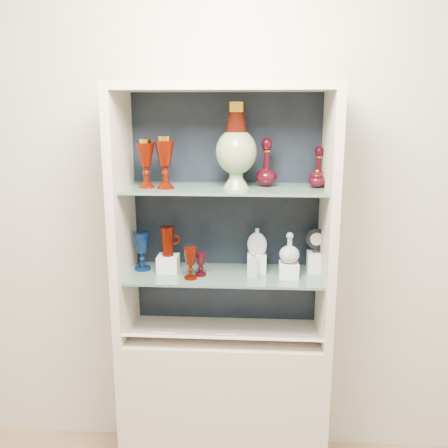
# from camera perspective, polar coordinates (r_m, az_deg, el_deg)

# --- Properties ---
(wall_back) EXTENTS (3.50, 0.02, 2.80)m
(wall_back) POSITION_cam_1_polar(r_m,az_deg,el_deg) (2.52, 0.31, 3.37)
(wall_back) COLOR beige
(wall_back) RESTS_ON ground
(cabinet_base) EXTENTS (1.00, 0.40, 0.75)m
(cabinet_base) POSITION_cam_1_polar(r_m,az_deg,el_deg) (2.69, 0.00, -19.54)
(cabinet_base) COLOR beige
(cabinet_base) RESTS_ON ground
(cabinet_back_panel) EXTENTS (0.98, 0.02, 1.15)m
(cabinet_back_panel) POSITION_cam_1_polar(r_m,az_deg,el_deg) (2.50, 0.27, 1.56)
(cabinet_back_panel) COLOR black
(cabinet_back_panel) RESTS_ON cabinet_base
(cabinet_side_left) EXTENTS (0.04, 0.40, 1.15)m
(cabinet_side_left) POSITION_cam_1_polar(r_m,az_deg,el_deg) (2.39, -11.54, 0.75)
(cabinet_side_left) COLOR beige
(cabinet_side_left) RESTS_ON cabinet_base
(cabinet_side_right) EXTENTS (0.04, 0.40, 1.15)m
(cabinet_side_right) POSITION_cam_1_polar(r_m,az_deg,el_deg) (2.34, 11.83, 0.43)
(cabinet_side_right) COLOR beige
(cabinet_side_right) RESTS_ON cabinet_base
(cabinet_top_cap) EXTENTS (1.00, 0.40, 0.04)m
(cabinet_top_cap) POSITION_cam_1_polar(r_m,az_deg,el_deg) (2.26, 0.00, 15.47)
(cabinet_top_cap) COLOR beige
(cabinet_top_cap) RESTS_ON cabinet_side_left
(shelf_lower) EXTENTS (0.92, 0.34, 0.01)m
(shelf_lower) POSITION_cam_1_polar(r_m,az_deg,el_deg) (2.41, 0.03, -5.81)
(shelf_lower) COLOR slate
(shelf_lower) RESTS_ON cabinet_side_left
(shelf_upper) EXTENTS (0.92, 0.34, 0.01)m
(shelf_upper) POSITION_cam_1_polar(r_m,az_deg,el_deg) (2.31, 0.03, 4.08)
(shelf_upper) COLOR slate
(shelf_upper) RESTS_ON cabinet_side_left
(label_ledge) EXTENTS (0.92, 0.17, 0.09)m
(label_ledge) POSITION_cam_1_polar(r_m,az_deg,el_deg) (2.40, -0.17, -12.82)
(label_ledge) COLOR beige
(label_ledge) RESTS_ON cabinet_base
(label_card_0) EXTENTS (0.10, 0.06, 0.03)m
(label_card_0) POSITION_cam_1_polar(r_m,az_deg,el_deg) (2.39, 0.32, -12.51)
(label_card_0) COLOR white
(label_card_0) RESTS_ON label_ledge
(label_card_1) EXTENTS (0.10, 0.06, 0.03)m
(label_card_1) POSITION_cam_1_polar(r_m,az_deg,el_deg) (2.42, -6.70, -12.24)
(label_card_1) COLOR white
(label_card_1) RESTS_ON label_ledge
(pedestal_lamp_left) EXTENTS (0.11, 0.11, 0.22)m
(pedestal_lamp_left) POSITION_cam_1_polar(r_m,az_deg,el_deg) (2.31, -8.91, 6.86)
(pedestal_lamp_left) COLOR #480B01
(pedestal_lamp_left) RESTS_ON shelf_upper
(pedestal_lamp_right) EXTENTS (0.10, 0.10, 0.23)m
(pedestal_lamp_right) POSITION_cam_1_polar(r_m,az_deg,el_deg) (2.28, -6.76, 6.99)
(pedestal_lamp_right) COLOR #480B01
(pedestal_lamp_right) RESTS_ON shelf_upper
(enamel_urn) EXTENTS (0.24, 0.24, 0.38)m
(enamel_urn) POSITION_cam_1_polar(r_m,az_deg,el_deg) (2.27, 1.41, 8.95)
(enamel_urn) COLOR #0C421D
(enamel_urn) RESTS_ON shelf_upper
(ruby_decanter_a) EXTENTS (0.12, 0.12, 0.25)m
(ruby_decanter_a) POSITION_cam_1_polar(r_m,az_deg,el_deg) (2.33, 4.88, 7.39)
(ruby_decanter_a) COLOR #38070F
(ruby_decanter_a) RESTS_ON shelf_upper
(ruby_decanter_b) EXTENTS (0.09, 0.09, 0.20)m
(ruby_decanter_b) POSITION_cam_1_polar(r_m,az_deg,el_deg) (2.41, 10.76, 6.72)
(ruby_decanter_b) COLOR #38070F
(ruby_decanter_b) RESTS_ON shelf_upper
(lidded_bowl) EXTENTS (0.10, 0.10, 0.09)m
(lidded_bowl) POSITION_cam_1_polar(r_m,az_deg,el_deg) (2.33, 10.55, 5.16)
(lidded_bowl) COLOR #38070F
(lidded_bowl) RESTS_ON shelf_upper
(cobalt_goblet) EXTENTS (0.10, 0.10, 0.19)m
(cobalt_goblet) POSITION_cam_1_polar(r_m,az_deg,el_deg) (2.47, -9.34, -3.07)
(cobalt_goblet) COLOR #0A1D47
(cobalt_goblet) RESTS_ON shelf_lower
(ruby_goblet_tall) EXTENTS (0.07, 0.07, 0.15)m
(ruby_goblet_tall) POSITION_cam_1_polar(r_m,az_deg,el_deg) (2.32, -3.86, -4.52)
(ruby_goblet_tall) COLOR #480B01
(ruby_goblet_tall) RESTS_ON shelf_lower
(ruby_goblet_small) EXTENTS (0.07, 0.07, 0.11)m
(ruby_goblet_small) POSITION_cam_1_polar(r_m,az_deg,el_deg) (2.37, -2.69, -4.64)
(ruby_goblet_small) COLOR #38070F
(ruby_goblet_small) RESTS_ON shelf_lower
(riser_ruby_pitcher) EXTENTS (0.10, 0.10, 0.08)m
(riser_ruby_pitcher) POSITION_cam_1_polar(r_m,az_deg,el_deg) (2.45, -6.40, -4.50)
(riser_ruby_pitcher) COLOR silver
(riser_ruby_pitcher) RESTS_ON shelf_lower
(ruby_pitcher) EXTENTS (0.11, 0.08, 0.14)m
(ruby_pitcher) POSITION_cam_1_polar(r_m,az_deg,el_deg) (2.41, -6.47, -1.98)
(ruby_pitcher) COLOR #480B01
(ruby_pitcher) RESTS_ON riser_ruby_pitcher
(clear_square_bottle) EXTENTS (0.05, 0.05, 0.13)m
(clear_square_bottle) POSITION_cam_1_polar(r_m,az_deg,el_deg) (2.35, 3.38, -4.58)
(clear_square_bottle) COLOR #95A4AC
(clear_square_bottle) RESTS_ON shelf_lower
(riser_flat_flask) EXTENTS (0.09, 0.09, 0.09)m
(riser_flat_flask) POSITION_cam_1_polar(r_m,az_deg,el_deg) (2.42, 3.76, -4.48)
(riser_flat_flask) COLOR silver
(riser_flat_flask) RESTS_ON shelf_lower
(flat_flask) EXTENTS (0.10, 0.05, 0.13)m
(flat_flask) POSITION_cam_1_polar(r_m,az_deg,el_deg) (2.39, 3.80, -1.95)
(flat_flask) COLOR #AEB9C2
(flat_flask) RESTS_ON riser_flat_flask
(riser_clear_round_decanter) EXTENTS (0.09, 0.09, 0.07)m
(riser_clear_round_decanter) POSITION_cam_1_polar(r_m,az_deg,el_deg) (2.37, 7.42, -5.25)
(riser_clear_round_decanter) COLOR silver
(riser_clear_round_decanter) RESTS_ON shelf_lower
(clear_round_decanter) EXTENTS (0.12, 0.12, 0.14)m
(clear_round_decanter) POSITION_cam_1_polar(r_m,az_deg,el_deg) (2.34, 7.49, -2.80)
(clear_round_decanter) COLOR #95A4AC
(clear_round_decanter) RESTS_ON riser_clear_round_decanter
(riser_cameo_medallion) EXTENTS (0.08, 0.08, 0.10)m
(riser_cameo_medallion) POSITION_cam_1_polar(r_m,az_deg,el_deg) (2.46, 10.41, -4.27)
(riser_cameo_medallion) COLOR silver
(riser_cameo_medallion) RESTS_ON shelf_lower
(cameo_medallion) EXTENTS (0.10, 0.04, 0.12)m
(cameo_medallion) POSITION_cam_1_polar(r_m,az_deg,el_deg) (2.43, 10.52, -1.80)
(cameo_medallion) COLOR black
(cameo_medallion) RESTS_ON riser_cameo_medallion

